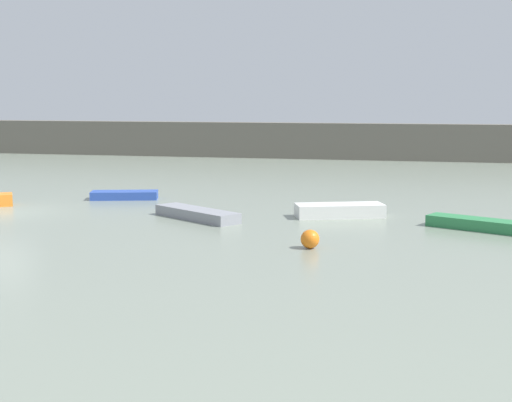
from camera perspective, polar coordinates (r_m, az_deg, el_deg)
The scene contains 7 objects.
ground_plane at distance 31.57m, azimuth -18.72°, elevation -0.87°, with size 120.00×120.00×0.00m, color gray.
embankment_wall at distance 57.39m, azimuth -3.71°, elevation 4.70°, with size 80.00×1.20×2.64m, color #666056.
rowboat_blue at distance 34.38m, azimuth -9.98°, elevation 0.44°, with size 2.97×1.05×0.36m, color #2B4CAD.
rowboat_grey at distance 28.51m, azimuth -4.52°, elevation -0.99°, with size 3.96×1.01×0.39m, color gray.
rowboat_white at distance 29.08m, azimuth 6.38°, elevation -0.72°, with size 3.38×1.20×0.51m, color white.
rowboat_green at distance 27.24m, azimuth 16.91°, elevation -1.74°, with size 3.94×0.91×0.39m, color #2D7F47.
mooring_buoy at distance 23.04m, azimuth 4.13°, elevation -2.91°, with size 0.58×0.58×0.58m, color orange.
Camera 1 is at (16.57, -26.47, 4.67)m, focal length 52.57 mm.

